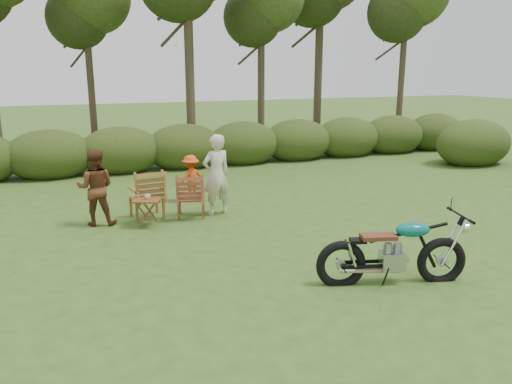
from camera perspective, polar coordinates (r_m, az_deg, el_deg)
name	(u,v)px	position (r m, az deg, el deg)	size (l,w,h in m)	color
ground	(321,268)	(8.12, 7.40, -8.62)	(80.00, 80.00, 0.00)	#314C19
tree_line	(191,45)	(16.81, -7.45, 16.29)	(22.52, 11.62, 8.14)	#3A2F1F
motorcycle	(390,282)	(7.83, 15.09, -9.92)	(2.14, 0.81, 1.22)	#0CA8A2
lawn_chair_right	(191,216)	(10.83, -7.39, -2.79)	(0.65, 0.65, 0.95)	brown
lawn_chair_left	(148,217)	(10.93, -12.28, -2.85)	(0.72, 0.72, 1.05)	brown
side_table	(147,213)	(10.24, -12.30, -2.34)	(0.55, 0.46, 0.56)	brown
cup	(147,197)	(10.19, -12.31, -0.51)	(0.12, 0.12, 0.09)	beige
adult_a	(217,214)	(10.95, -4.46, -2.53)	(0.64, 0.42, 1.76)	beige
adult_b	(98,224)	(10.71, -17.56, -3.54)	(0.75, 0.58, 1.54)	#532D17
child	(192,201)	(12.07, -7.36, -1.03)	(0.72, 0.41, 1.12)	#E34815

